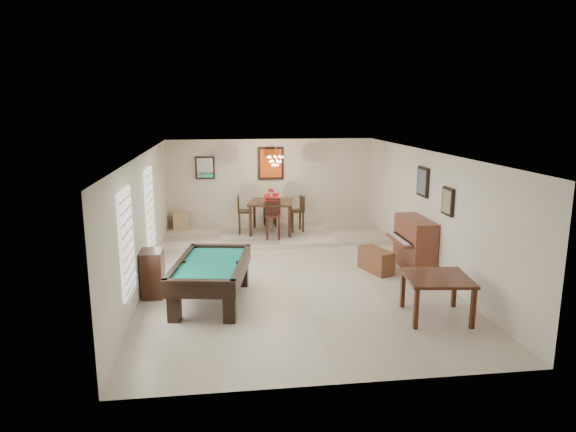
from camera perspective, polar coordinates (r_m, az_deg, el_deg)
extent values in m
cube|color=beige|center=(11.09, 0.41, -6.52)|extent=(6.00, 9.00, 0.02)
cube|color=silver|center=(15.14, -1.92, 3.63)|extent=(6.00, 0.04, 2.60)
cube|color=silver|center=(6.48, 5.94, -8.12)|extent=(6.00, 0.04, 2.60)
cube|color=silver|center=(10.75, -15.62, -0.32)|extent=(0.04, 9.00, 2.60)
cube|color=silver|center=(11.53, 15.35, 0.52)|extent=(0.04, 9.00, 2.60)
cube|color=white|center=(10.55, 0.43, 7.04)|extent=(6.00, 9.00, 0.04)
cube|color=beige|center=(14.16, -1.40, -2.08)|extent=(6.00, 2.50, 0.12)
cube|color=white|center=(8.61, -17.45, -2.79)|extent=(0.06, 1.00, 1.70)
cube|color=white|center=(11.31, -15.09, 0.83)|extent=(0.06, 1.00, 1.70)
cube|color=brown|center=(11.34, 9.74, -4.88)|extent=(0.62, 0.97, 0.50)
cube|color=black|center=(10.07, -14.81, -6.17)|extent=(0.39, 0.59, 0.88)
cube|color=tan|center=(14.92, -11.92, -0.47)|extent=(0.48, 0.57, 0.46)
cube|color=#D84C14|center=(15.02, -1.93, 5.87)|extent=(0.75, 0.06, 0.95)
cube|color=white|center=(14.97, -9.21, 5.31)|extent=(0.55, 0.06, 0.65)
cube|color=slate|center=(11.69, 14.77, 3.69)|extent=(0.06, 0.55, 0.65)
cube|color=gray|center=(10.55, 17.35, 1.55)|extent=(0.06, 0.45, 0.55)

